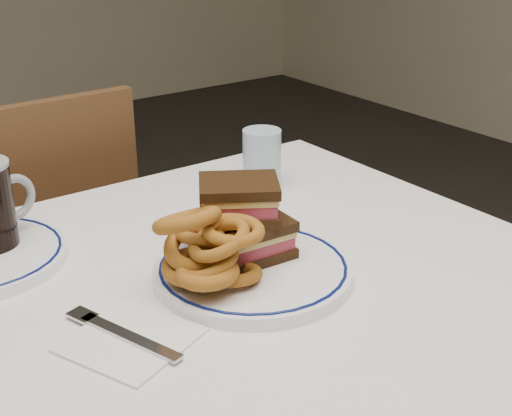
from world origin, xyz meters
TOP-DOWN VIEW (x-y plane):
  - dining_table at (0.00, 0.00)m, footprint 1.27×0.87m
  - chair_far at (0.12, 0.72)m, footprint 0.42×0.42m
  - main_plate at (0.19, 0.00)m, footprint 0.27×0.27m
  - reuben_sandwich at (0.20, 0.03)m, footprint 0.14×0.13m
  - onion_rings_main at (0.12, -0.00)m, footprint 0.13×0.13m
  - ketchup_ramekin at (0.15, 0.10)m, footprint 0.05×0.05m
  - water_glass at (0.40, 0.26)m, footprint 0.07×0.07m
  - napkin_fork at (-0.01, -0.04)m, footprint 0.17×0.18m

SIDE VIEW (x-z plane):
  - chair_far at x=0.12m, z-range 0.04..0.91m
  - dining_table at x=0.00m, z-range 0.27..1.02m
  - napkin_fork at x=-0.01m, z-range 0.75..0.76m
  - main_plate at x=0.19m, z-range 0.75..0.77m
  - ketchup_ramekin at x=0.15m, z-range 0.77..0.80m
  - water_glass at x=0.40m, z-range 0.75..0.86m
  - onion_rings_main at x=0.12m, z-range 0.76..0.88m
  - reuben_sandwich at x=0.20m, z-range 0.77..0.88m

